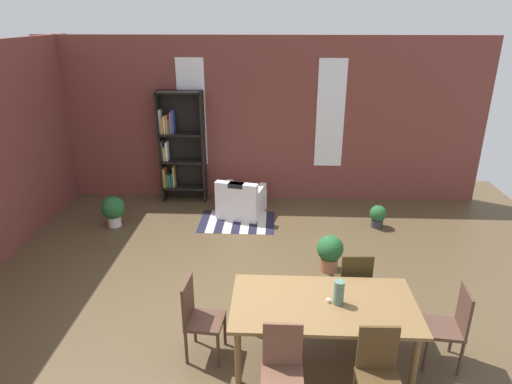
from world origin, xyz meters
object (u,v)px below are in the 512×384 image
at_px(armchair_white, 241,201).
at_px(potted_plant_corner, 113,209).
at_px(dining_table, 323,308).
at_px(vase_on_table, 339,292).
at_px(potted_plant_by_shelf, 378,215).
at_px(dining_chair_head_right, 450,324).
at_px(potted_plant_window, 330,251).
at_px(dining_chair_near_left, 282,369).
at_px(dining_chair_head_left, 198,316).
at_px(dining_chair_far_right, 354,283).
at_px(bookshelf_tall, 179,146).
at_px(dining_chair_near_right, 378,373).

height_order(armchair_white, potted_plant_corner, armchair_white).
height_order(dining_table, vase_on_table, vase_on_table).
distance_m(vase_on_table, potted_plant_by_shelf, 3.67).
relative_size(dining_chair_head_right, potted_plant_window, 1.65).
distance_m(dining_chair_near_left, potted_plant_corner, 5.01).
height_order(vase_on_table, dining_chair_head_left, vase_on_table).
height_order(dining_chair_near_left, dining_chair_head_left, same).
xyz_separation_m(dining_chair_head_right, potted_plant_by_shelf, (-0.04, 3.42, -0.28)).
height_order(dining_table, dining_chair_far_right, dining_chair_far_right).
height_order(dining_chair_head_left, bookshelf_tall, bookshelf_tall).
relative_size(dining_chair_far_right, dining_chair_near_left, 1.00).
bearing_deg(bookshelf_tall, dining_chair_head_left, -75.99).
bearing_deg(dining_chair_head_left, dining_chair_far_right, 22.19).
bearing_deg(dining_chair_near_right, dining_chair_head_left, 157.40).
xyz_separation_m(dining_chair_far_right, dining_chair_near_left, (-0.90, -1.50, 0.00)).
bearing_deg(armchair_white, potted_plant_window, -52.95).
xyz_separation_m(armchair_white, potted_plant_corner, (-2.29, -0.62, 0.05)).
bearing_deg(dining_chair_near_left, vase_on_table, 51.38).
xyz_separation_m(vase_on_table, potted_plant_corner, (-3.64, 3.23, -0.54)).
bearing_deg(dining_chair_far_right, potted_plant_by_shelf, 71.76).
bearing_deg(dining_table, armchair_white, 107.35).
distance_m(dining_chair_head_right, potted_plant_by_shelf, 3.43).
relative_size(dining_chair_head_left, potted_plant_window, 1.65).
height_order(dining_chair_near_right, bookshelf_tall, bookshelf_tall).
distance_m(dining_chair_far_right, potted_plant_window, 1.15).
relative_size(dining_chair_far_right, potted_plant_corner, 1.65).
distance_m(dining_chair_near_left, armchair_white, 4.66).
distance_m(dining_chair_far_right, armchair_white, 3.52).
height_order(dining_table, dining_chair_near_right, dining_chair_near_right).
height_order(dining_chair_near_left, armchair_white, dining_chair_near_left).
bearing_deg(dining_chair_head_left, dining_chair_near_left, -39.37).
bearing_deg(potted_plant_by_shelf, bookshelf_tall, 163.48).
relative_size(dining_chair_near_right, potted_plant_by_shelf, 2.27).
relative_size(dining_table, dining_chair_near_left, 2.10).
relative_size(vase_on_table, dining_chair_near_right, 0.29).
height_order(dining_chair_far_right, potted_plant_window, dining_chair_far_right).
xyz_separation_m(bookshelf_tall, potted_plant_window, (2.79, -2.68, -0.83)).
xyz_separation_m(potted_plant_by_shelf, potted_plant_window, (-1.04, -1.54, 0.09)).
bearing_deg(vase_on_table, dining_table, -180.00).
bearing_deg(dining_chair_near_left, bookshelf_tall, 111.19).
bearing_deg(bookshelf_tall, potted_plant_corner, -126.63).
relative_size(dining_chair_head_right, potted_plant_by_shelf, 2.27).
bearing_deg(potted_plant_by_shelf, armchair_white, 170.33).
distance_m(dining_chair_near_left, potted_plant_by_shelf, 4.54).
height_order(dining_chair_near_right, potted_plant_window, dining_chair_near_right).
distance_m(dining_chair_near_right, potted_plant_corner, 5.60).
bearing_deg(potted_plant_corner, dining_chair_near_right, -45.31).
relative_size(dining_table, dining_chair_head_left, 2.10).
bearing_deg(dining_chair_near_left, dining_chair_far_right, 59.02).
xyz_separation_m(dining_chair_near_left, dining_chair_head_left, (-0.92, 0.76, 0.00)).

